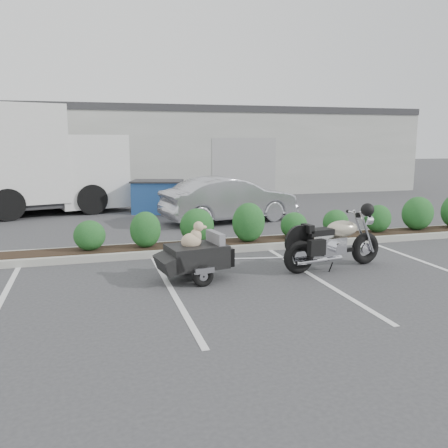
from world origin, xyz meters
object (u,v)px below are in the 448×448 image
object	(u,v)px
pet_trailer	(196,255)
sedan	(230,199)
motorcycle	(334,243)
delivery_truck	(7,163)
dumpster	(158,196)

from	to	relation	value
pet_trailer	sedan	xyz separation A→B (m)	(2.38, 5.79, 0.24)
pet_trailer	sedan	size ratio (longest dim) A/B	0.44
motorcycle	delivery_truck	distance (m)	11.66
delivery_truck	dumpster	bearing A→B (deg)	-24.64
sedan	dumpster	bearing A→B (deg)	27.13
motorcycle	pet_trailer	world-z (taller)	motorcycle
motorcycle	delivery_truck	xyz separation A→B (m)	(-7.17, 9.11, 1.23)
motorcycle	dumpster	xyz separation A→B (m)	(-2.30, 8.22, 0.05)
motorcycle	pet_trailer	distance (m)	2.79
delivery_truck	pet_trailer	bearing A→B (deg)	-78.54
motorcycle	pet_trailer	xyz separation A→B (m)	(-2.79, 0.02, -0.07)
dumpster	delivery_truck	world-z (taller)	delivery_truck
dumpster	delivery_truck	distance (m)	5.09
pet_trailer	motorcycle	bearing A→B (deg)	-9.80
motorcycle	sedan	world-z (taller)	sedan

